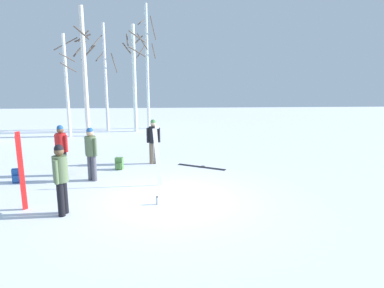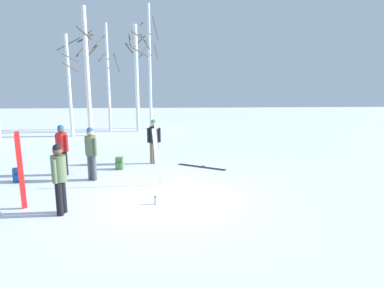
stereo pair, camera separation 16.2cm
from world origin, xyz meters
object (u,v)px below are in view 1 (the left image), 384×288
at_px(person_2, 61,175).
at_px(birch_tree_6, 147,65).
at_px(birch_tree_2, 67,84).
at_px(ski_pair_planted_0, 157,156).
at_px(birch_tree_5, 134,76).
at_px(birch_tree_3, 85,70).
at_px(water_bottle_0, 157,201).
at_px(person_1, 61,147).
at_px(person_3, 91,151).
at_px(backpack_0, 119,164).
at_px(person_0, 153,139).
at_px(ski_pair_planted_1, 21,172).
at_px(ski_pair_lying_0, 201,167).
at_px(backpack_1, 17,176).
at_px(birch_tree_4, 105,76).

xyz_separation_m(person_2, birch_tree_6, (1.14, 14.22, 3.13)).
height_order(person_2, birch_tree_2, birch_tree_2).
height_order(ski_pair_planted_0, birch_tree_5, birch_tree_5).
bearing_deg(birch_tree_6, birch_tree_3, -139.77).
xyz_separation_m(ski_pair_planted_0, water_bottle_0, (0.03, -1.56, -0.82)).
distance_m(person_1, person_3, 1.29).
bearing_deg(birch_tree_2, backpack_0, -62.00).
height_order(person_0, person_1, same).
height_order(person_3, ski_pair_planted_1, ski_pair_planted_1).
relative_size(person_0, ski_pair_lying_0, 0.99).
distance_m(ski_pair_lying_0, birch_tree_3, 10.10).
bearing_deg(birch_tree_5, birch_tree_6, 60.41).
height_order(ski_pair_lying_0, backpack_1, backpack_1).
height_order(person_1, ski_pair_planted_1, ski_pair_planted_1).
distance_m(person_3, backpack_0, 1.62).
xyz_separation_m(birch_tree_4, birch_tree_5, (1.82, -0.45, 0.02)).
distance_m(ski_pair_lying_0, backpack_1, 6.14).
xyz_separation_m(person_1, water_bottle_0, (3.27, -2.87, -0.88)).
height_order(ski_pair_planted_1, ski_pair_lying_0, ski_pair_planted_1).
bearing_deg(ski_pair_planted_0, backpack_1, 172.20).
relative_size(backpack_0, birch_tree_5, 0.07).
distance_m(person_3, backpack_1, 2.45).
bearing_deg(ski_pair_planted_0, birch_tree_3, 114.82).
bearing_deg(backpack_1, person_3, 1.46).
bearing_deg(backpack_0, birch_tree_2, 118.00).
bearing_deg(person_0, backpack_1, -153.44).
height_order(water_bottle_0, birch_tree_3, birch_tree_3).
bearing_deg(birch_tree_5, birch_tree_3, -149.48).
height_order(water_bottle_0, birch_tree_6, birch_tree_6).
relative_size(ski_pair_lying_0, birch_tree_2, 0.31).
distance_m(water_bottle_0, birch_tree_6, 14.34).
distance_m(birch_tree_4, birch_tree_5, 1.88).
relative_size(ski_pair_lying_0, birch_tree_3, 0.24).
xyz_separation_m(birch_tree_2, birch_tree_5, (3.56, 1.72, 0.48)).
distance_m(person_3, ski_pair_planted_1, 2.59).
relative_size(person_2, birch_tree_6, 0.22).
distance_m(backpack_0, birch_tree_3, 8.71).
bearing_deg(ski_pair_lying_0, person_1, -171.40).
xyz_separation_m(ski_pair_planted_0, birch_tree_4, (-3.58, 11.35, 2.48)).
bearing_deg(ski_pair_planted_1, birch_tree_5, 83.28).
relative_size(ski_pair_lying_0, backpack_0, 3.92).
distance_m(person_3, ski_pair_lying_0, 4.01).
bearing_deg(water_bottle_0, birch_tree_5, 98.18).
height_order(ski_pair_planted_0, birch_tree_2, birch_tree_2).
relative_size(ski_pair_planted_1, birch_tree_2, 0.35).
height_order(birch_tree_4, birch_tree_6, birch_tree_6).
bearing_deg(person_2, birch_tree_6, 85.40).
bearing_deg(birch_tree_6, ski_pair_planted_0, -85.15).
relative_size(person_1, birch_tree_2, 0.30).
height_order(ski_pair_planted_1, birch_tree_6, birch_tree_6).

